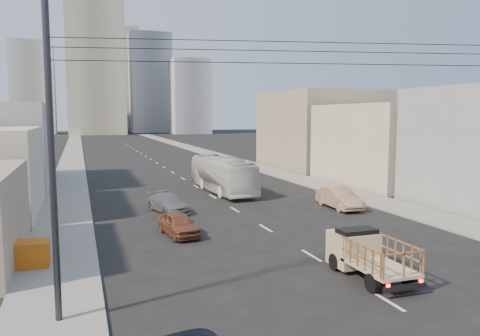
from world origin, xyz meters
TOP-DOWN VIEW (x-y plane):
  - ground at (0.00, 0.00)m, footprint 420.00×420.00m
  - sidewalk_left at (-11.75, 70.00)m, footprint 3.50×180.00m
  - sidewalk_right at (11.75, 70.00)m, footprint 3.50×180.00m
  - lane_dashes at (0.00, 53.00)m, footprint 0.15×104.00m
  - flatbed_pickup at (0.82, 4.51)m, footprint 1.95×4.41m
  - city_bus at (1.48, 28.02)m, footprint 3.11×11.41m
  - sedan_brown at (-5.40, 14.03)m, footprint 2.10×4.04m
  - sedan_tan at (7.52, 17.96)m, footprint 1.77×4.73m
  - sedan_grey at (-4.77, 20.78)m, footprint 2.78×4.77m
  - streetlamp_left at (-11.39, 4.00)m, footprint 2.36×0.25m
  - overhead_wires at (0.00, 1.50)m, footprint 23.01×5.02m
  - crate_stack at (-13.00, 10.36)m, footprint 1.80×1.20m
  - bldg_right_mid at (19.50, 28.00)m, footprint 11.00×14.00m
  - bldg_right_far at (20.00, 44.00)m, footprint 12.00×16.00m
  - high_rise_tower at (-4.00, 170.00)m, footprint 20.00×20.00m
  - midrise_ne at (18.00, 185.00)m, footprint 16.00×16.00m
  - midrise_nw at (-26.00, 180.00)m, footprint 15.00×15.00m
  - midrise_back at (6.00, 200.00)m, footprint 18.00×18.00m
  - midrise_east at (30.00, 165.00)m, footprint 14.00×14.00m

SIDE VIEW (x-z plane):
  - ground at x=0.00m, z-range 0.00..0.00m
  - lane_dashes at x=0.00m, z-range 0.00..0.01m
  - sidewalk_left at x=-11.75m, z-range 0.00..0.12m
  - sidewalk_right at x=11.75m, z-range 0.00..0.12m
  - sedan_grey at x=-4.77m, z-range 0.00..1.30m
  - sedan_brown at x=-5.40m, z-range 0.00..1.31m
  - crate_stack at x=-13.00m, z-range 0.12..1.26m
  - sedan_tan at x=7.52m, z-range 0.00..1.54m
  - flatbed_pickup at x=0.82m, z-range 0.14..2.04m
  - city_bus at x=1.48m, z-range 0.00..3.15m
  - bldg_right_mid at x=19.50m, z-range 0.00..8.00m
  - bldg_right_far at x=20.00m, z-range 0.00..10.00m
  - streetlamp_left at x=-11.39m, z-range 0.44..12.44m
  - overhead_wires at x=0.00m, z-range 8.60..9.33m
  - midrise_east at x=30.00m, z-range 0.00..28.00m
  - midrise_nw at x=-26.00m, z-range 0.00..34.00m
  - midrise_ne at x=18.00m, z-range 0.00..40.00m
  - midrise_back at x=6.00m, z-range 0.00..44.00m
  - high_rise_tower at x=-4.00m, z-range 0.00..60.00m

